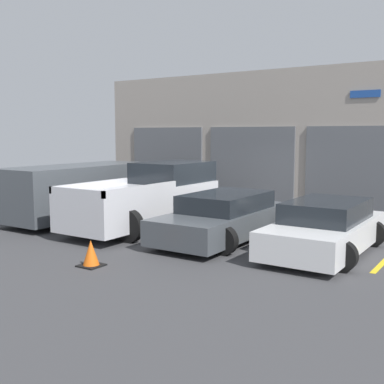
# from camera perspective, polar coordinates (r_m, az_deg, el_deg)

# --- Properties ---
(ground_plane) EXTENTS (28.00, 28.00, 0.00)m
(ground_plane) POSITION_cam_1_polar(r_m,az_deg,el_deg) (14.63, 2.40, -3.84)
(ground_plane) COLOR #3D3D3F
(shophouse_building) EXTENTS (13.16, 0.68, 4.90)m
(shophouse_building) POSITION_cam_1_polar(r_m,az_deg,el_deg) (17.28, 8.03, 5.74)
(shophouse_building) COLOR #9E9389
(shophouse_building) RESTS_ON ground
(pickup_truck) EXTENTS (2.49, 5.28, 1.86)m
(pickup_truck) POSITION_cam_1_polar(r_m,az_deg,el_deg) (14.14, -5.00, -0.62)
(pickup_truck) COLOR silver
(pickup_truck) RESTS_ON ground
(sedan_white) EXTENTS (2.16, 4.20, 1.21)m
(sedan_white) POSITION_cam_1_polar(r_m,az_deg,el_deg) (11.48, 15.51, -4.16)
(sedan_white) COLOR white
(sedan_white) RESTS_ON ground
(sedan_side) EXTENTS (2.31, 5.00, 1.74)m
(sedan_side) POSITION_cam_1_polar(r_m,az_deg,el_deg) (15.71, -13.22, 0.20)
(sedan_side) COLOR #474C51
(sedan_side) RESTS_ON ground
(van_right) EXTENTS (2.26, 4.61, 1.20)m
(van_right) POSITION_cam_1_polar(r_m,az_deg,el_deg) (12.52, 3.89, -2.99)
(van_right) COLOR #474C51
(van_right) RESTS_ON ground
(parking_stripe_far_left) EXTENTS (0.12, 2.20, 0.01)m
(parking_stripe_far_left) POSITION_cam_1_polar(r_m,az_deg,el_deg) (16.82, -16.25, -2.69)
(parking_stripe_far_left) COLOR gold
(parking_stripe_far_left) RESTS_ON ground
(parking_stripe_left) EXTENTS (0.12, 2.20, 0.01)m
(parking_stripe_left) POSITION_cam_1_polar(r_m,az_deg,el_deg) (14.93, -9.62, -3.70)
(parking_stripe_left) COLOR gold
(parking_stripe_left) RESTS_ON ground
(parking_stripe_centre) EXTENTS (0.12, 2.20, 0.01)m
(parking_stripe_centre) POSITION_cam_1_polar(r_m,az_deg,el_deg) (13.30, -1.19, -4.91)
(parking_stripe_centre) COLOR gold
(parking_stripe_centre) RESTS_ON ground
(parking_stripe_right) EXTENTS (0.12, 2.20, 0.01)m
(parking_stripe_right) POSITION_cam_1_polar(r_m,az_deg,el_deg) (12.03, 9.33, -6.27)
(parking_stripe_right) COLOR gold
(parking_stripe_right) RESTS_ON ground
(parking_stripe_far_right) EXTENTS (0.12, 2.20, 0.01)m
(parking_stripe_far_right) POSITION_cam_1_polar(r_m,az_deg,el_deg) (11.26, 21.85, -7.60)
(parking_stripe_far_right) COLOR gold
(parking_stripe_far_right) RESTS_ON ground
(traffic_cone) EXTENTS (0.47, 0.47, 0.55)m
(traffic_cone) POSITION_cam_1_polar(r_m,az_deg,el_deg) (10.24, -11.89, -7.23)
(traffic_cone) COLOR black
(traffic_cone) RESTS_ON ground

